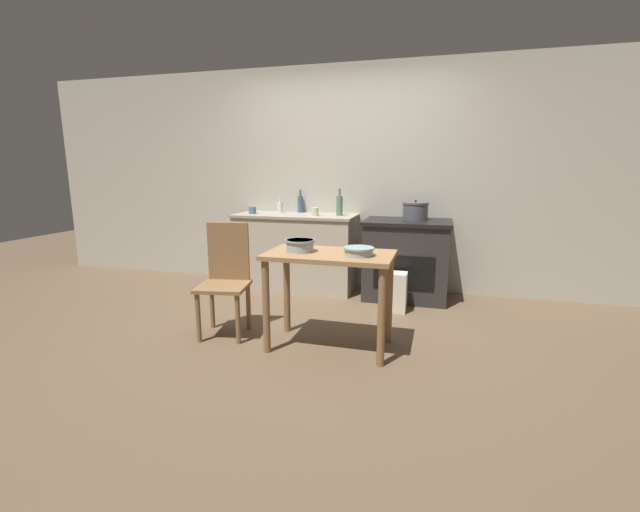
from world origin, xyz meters
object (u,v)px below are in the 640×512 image
object	(u,v)px
mixing_bowl_small	(359,251)
bottle_left	(300,204)
chair	(226,277)
flour_sack	(393,292)
cup_center	(315,212)
work_table	(330,271)
bottle_mid_left	(280,207)
cup_center_left	(252,210)
bottle_far_left	(340,205)
stove	(406,259)
mixing_bowl_large	(300,245)
stock_pot	(415,211)

from	to	relation	value
mixing_bowl_small	bottle_left	bearing A→B (deg)	120.24
chair	bottle_left	size ratio (longest dim) A/B	3.51
flour_sack	cup_center	size ratio (longest dim) A/B	4.42
work_table	bottle_mid_left	size ratio (longest dim) A/B	5.87
cup_center_left	bottle_far_left	bearing A→B (deg)	4.85
cup_center_left	stove	bearing A→B (deg)	0.87
chair	mixing_bowl_small	bearing A→B (deg)	-15.83
flour_sack	mixing_bowl_large	distance (m)	1.35
bottle_far_left	work_table	bearing A→B (deg)	-79.40
stove	flour_sack	world-z (taller)	stove
bottle_far_left	bottle_left	distance (m)	0.57
flour_sack	bottle_left	bearing A→B (deg)	148.16
stove	bottle_mid_left	distance (m)	1.64
stove	cup_center	world-z (taller)	cup_center
work_table	chair	xyz separation A→B (m)	(-0.93, 0.07, -0.13)
chair	flour_sack	bearing A→B (deg)	25.37
mixing_bowl_small	bottle_mid_left	xyz separation A→B (m)	(-1.30, 1.77, 0.14)
stove	flour_sack	xyz separation A→B (m)	(-0.08, -0.50, -0.23)
bottle_left	mixing_bowl_large	bearing A→B (deg)	-71.71
mixing_bowl_small	cup_center_left	bearing A→B (deg)	135.44
bottle_left	stock_pot	bearing A→B (deg)	-8.37
work_table	bottle_mid_left	world-z (taller)	bottle_mid_left
bottle_left	cup_center	bearing A→B (deg)	-47.14
flour_sack	stock_pot	size ratio (longest dim) A/B	1.42
bottle_far_left	cup_center_left	size ratio (longest dim) A/B	3.41
stock_pot	bottle_left	bearing A→B (deg)	171.63
mixing_bowl_large	stock_pot	bearing A→B (deg)	63.98
flour_sack	cup_center_left	distance (m)	1.91
stove	bottle_far_left	bearing A→B (deg)	175.52
stock_pot	cup_center_left	size ratio (longest dim) A/B	3.14
work_table	mixing_bowl_large	size ratio (longest dim) A/B	4.21
chair	stove	bearing A→B (deg)	35.53
flour_sack	bottle_mid_left	distance (m)	1.79
bottle_mid_left	cup_center_left	size ratio (longest dim) A/B	1.89
chair	mixing_bowl_small	xyz separation A→B (m)	(1.17, -0.11, 0.31)
flour_sack	bottle_mid_left	world-z (taller)	bottle_mid_left
stove	bottle_mid_left	size ratio (longest dim) A/B	5.52
mixing_bowl_large	work_table	bearing A→B (deg)	2.62
work_table	cup_center_left	xyz separation A→B (m)	(-1.32, 1.49, 0.29)
stove	chair	xyz separation A→B (m)	(-1.40, -1.45, 0.07)
work_table	mixing_bowl_large	xyz separation A→B (m)	(-0.24, -0.01, 0.19)
cup_center_left	cup_center	size ratio (longest dim) A/B	0.99
work_table	mixing_bowl_large	world-z (taller)	mixing_bowl_large
bottle_left	cup_center	world-z (taller)	bottle_left
cup_center_left	mixing_bowl_large	bearing A→B (deg)	-54.08
mixing_bowl_small	bottle_left	xyz separation A→B (m)	(-1.06, 1.82, 0.18)
bottle_mid_left	cup_center_left	world-z (taller)	bottle_mid_left
chair	bottle_far_left	bearing A→B (deg)	56.69
chair	cup_center_left	distance (m)	1.53
flour_sack	bottle_far_left	distance (m)	1.19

